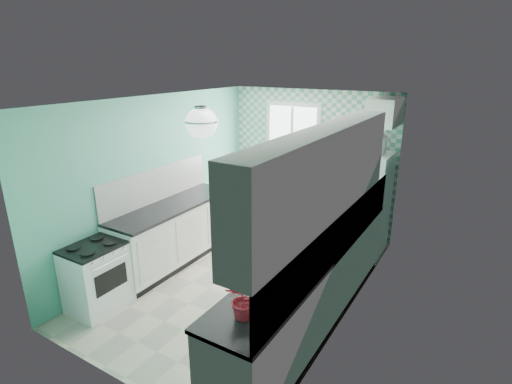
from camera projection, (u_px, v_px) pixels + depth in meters
The scene contains 26 objects.
floor at pixel (244, 280), 5.66m from camera, with size 3.00×4.40×0.02m, color beige.
ceiling at pixel (242, 99), 4.87m from camera, with size 3.00×4.40×0.02m, color white.
wall_back at pixel (311, 162), 7.06m from camera, with size 3.00×0.02×2.50m, color #5CBBA0.
wall_front at pixel (105, 267), 3.47m from camera, with size 3.00×0.02×2.50m, color #5CBBA0.
wall_left at pixel (159, 180), 6.01m from camera, with size 0.02×4.40×2.50m, color #5CBBA0.
wall_right at pixel (355, 219), 4.52m from camera, with size 0.02×4.40×2.50m, color #5CBBA0.
accent_wall at pixel (310, 162), 7.04m from camera, with size 3.00×0.01×2.50m, color #61B395.
window at pixel (292, 143), 7.10m from camera, with size 1.04×0.05×1.44m.
backsplash_right at pixel (340, 236), 4.23m from camera, with size 0.02×3.60×0.51m, color white.
backsplash_left at pixel (157, 185), 5.95m from camera, with size 0.02×2.15×0.51m, color white.
upper_cabinets_right at pixel (323, 174), 3.92m from camera, with size 0.33×3.20×0.90m, color white.
upper_cabinet_fridge at pixel (386, 112), 5.80m from camera, with size 0.40×0.74×0.40m, color white.
ceiling_light at pixel (201, 123), 4.28m from camera, with size 0.34×0.34×0.35m.
base_cabinets_right at pixel (312, 289), 4.60m from camera, with size 0.60×3.60×0.90m, color white.
countertop_right at pixel (313, 252), 4.46m from camera, with size 0.63×3.60×0.04m, color black.
base_cabinets_left at pixel (174, 234), 6.05m from camera, with size 0.60×2.15×0.90m, color white.
countertop_left at pixel (173, 205), 5.89m from camera, with size 0.63×2.15×0.04m, color black.
fridge at pixel (364, 203), 6.31m from camera, with size 0.71×0.70×1.62m.
stove at pixel (97, 276), 4.91m from camera, with size 0.55×0.69×0.82m.
sink at pixel (338, 228), 5.07m from camera, with size 0.50×0.42×0.53m.
rug at pixel (284, 259), 6.22m from camera, with size 0.64×0.92×0.01m, color #6E000F.
dish_towel at pixel (308, 260), 5.21m from camera, with size 0.02×0.27×0.40m, color #54B0B2.
fruit_bowl at pixel (252, 308), 3.38m from camera, with size 0.24×0.24×0.06m, color white.
potted_plant at pixel (245, 300), 3.24m from camera, with size 0.30×0.26×0.34m, color #B31628.
soap_bottle at pixel (353, 210), 5.37m from camera, with size 0.09×0.09×0.20m, color #9CA8AF.
microwave at pixel (369, 144), 6.01m from camera, with size 0.48×0.33×0.27m, color white.
Camera 1 is at (2.72, -4.17, 2.97)m, focal length 28.00 mm.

